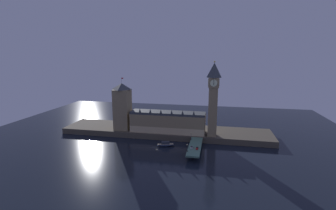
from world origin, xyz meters
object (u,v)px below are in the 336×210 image
object	(u,v)px
street_lamp_far	(191,135)
boat_upstream	(166,145)
pedestrian_far_rail	(191,139)
pedestrian_near_rail	(188,151)
clock_tower	(213,97)
car_southbound_lead	(197,148)
street_lamp_near	(187,147)
car_northbound_trail	(192,147)
victoria_tower	(122,106)

from	to	relation	value
street_lamp_far	boat_upstream	world-z (taller)	street_lamp_far
pedestrian_far_rail	pedestrian_near_rail	bearing A→B (deg)	-90.00
clock_tower	pedestrian_near_rail	size ratio (longest dim) A/B	42.09
car_southbound_lead	clock_tower	bearing A→B (deg)	73.11
car_southbound_lead	street_lamp_near	bearing A→B (deg)	-133.98
car_northbound_trail	car_southbound_lead	bearing A→B (deg)	-11.05
pedestrian_near_rail	street_lamp_far	xyz separation A→B (m)	(-0.40, 29.80, 3.60)
victoria_tower	boat_upstream	size ratio (longest dim) A/B	3.30
clock_tower	car_southbound_lead	distance (m)	54.50
car_northbound_trail	street_lamp_near	world-z (taller)	street_lamp_near
street_lamp_far	boat_upstream	xyz separation A→B (m)	(-22.86, -6.96, -8.50)
car_northbound_trail	street_lamp_far	xyz separation A→B (m)	(-2.78, 20.69, 3.84)
street_lamp_far	pedestrian_near_rail	bearing A→B (deg)	-89.23
car_southbound_lead	pedestrian_near_rail	xyz separation A→B (m)	(-7.14, -8.17, 0.22)
car_southbound_lead	street_lamp_far	bearing A→B (deg)	109.23
street_lamp_near	clock_tower	bearing A→B (deg)	67.34
pedestrian_near_rail	pedestrian_far_rail	world-z (taller)	pedestrian_near_rail
pedestrian_far_rail	boat_upstream	xyz separation A→B (m)	(-23.26, -7.50, -4.82)
clock_tower	street_lamp_far	distance (m)	42.03
pedestrian_far_rail	street_lamp_near	distance (m)	30.14
pedestrian_near_rail	street_lamp_near	world-z (taller)	street_lamp_near
car_northbound_trail	boat_upstream	size ratio (longest dim) A/B	0.28
pedestrian_near_rail	street_lamp_far	world-z (taller)	street_lamp_far
pedestrian_far_rail	street_lamp_far	xyz separation A→B (m)	(-0.40, -0.53, 3.67)
clock_tower	street_lamp_near	bearing A→B (deg)	-112.66
car_southbound_lead	boat_upstream	bearing A→B (deg)	154.26
clock_tower	boat_upstream	bearing A→B (deg)	-151.22
car_southbound_lead	pedestrian_far_rail	bearing A→B (deg)	107.87
victoria_tower	street_lamp_far	xyz separation A→B (m)	(74.93, -19.69, -20.37)
victoria_tower	street_lamp_far	world-z (taller)	victoria_tower
car_northbound_trail	boat_upstream	world-z (taller)	car_northbound_trail
car_southbound_lead	street_lamp_far	world-z (taller)	street_lamp_far
victoria_tower	boat_upstream	world-z (taller)	victoria_tower
street_lamp_far	boat_upstream	distance (m)	25.36
car_northbound_trail	car_southbound_lead	distance (m)	4.85
car_northbound_trail	pedestrian_near_rail	bearing A→B (deg)	-104.66
car_southbound_lead	pedestrian_near_rail	distance (m)	10.86
victoria_tower	street_lamp_near	distance (m)	92.00
pedestrian_near_rail	boat_upstream	bearing A→B (deg)	135.53
victoria_tower	car_southbound_lead	size ratio (longest dim) A/B	12.09
victoria_tower	pedestrian_far_rail	size ratio (longest dim) A/B	34.77
clock_tower	pedestrian_far_rail	xyz separation A→B (m)	(-18.57, -15.48, -37.59)
clock_tower	pedestrian_near_rail	bearing A→B (deg)	-112.07
pedestrian_near_rail	boat_upstream	size ratio (longest dim) A/B	0.10
car_northbound_trail	street_lamp_near	size ratio (longest dim) A/B	0.73
car_northbound_trail	pedestrian_far_rail	bearing A→B (deg)	96.40
pedestrian_far_rail	boat_upstream	size ratio (longest dim) A/B	0.09
car_northbound_trail	boat_upstream	distance (m)	29.45
victoria_tower	boat_upstream	xyz separation A→B (m)	(52.07, -26.66, -28.86)
street_lamp_near	street_lamp_far	xyz separation A→B (m)	(-0.00, 29.44, 0.51)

